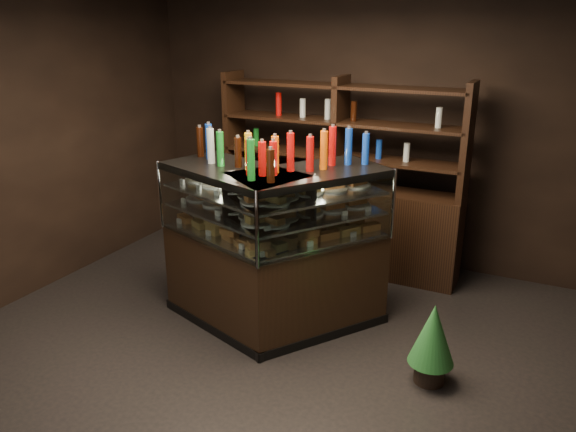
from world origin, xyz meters
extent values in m
plane|color=black|center=(0.00, 0.00, 0.00)|extent=(5.00, 5.00, 0.00)
cube|color=black|center=(0.00, 2.50, 1.50)|extent=(5.00, 0.02, 3.00)
cube|color=black|center=(0.16, 0.72, 0.40)|extent=(1.21, 1.37, 0.81)
cube|color=black|center=(0.16, 0.72, 0.04)|extent=(1.24, 1.41, 0.08)
cube|color=black|center=(0.16, 0.72, 1.35)|extent=(1.21, 1.37, 0.06)
cube|color=silver|center=(0.16, 0.72, 0.82)|extent=(1.14, 1.30, 0.02)
cube|color=silver|center=(0.16, 0.72, 1.01)|extent=(1.14, 1.30, 0.02)
cube|color=silver|center=(0.16, 0.72, 1.18)|extent=(1.14, 1.30, 0.02)
cube|color=white|center=(0.42, 0.54, 1.10)|extent=(0.70, 1.03, 0.57)
cylinder|color=silver|center=(0.76, 1.06, 1.10)|extent=(0.03, 0.03, 0.59)
cylinder|color=silver|center=(0.06, 0.03, 1.10)|extent=(0.03, 0.03, 0.59)
cube|color=black|center=(-0.42, 0.53, 0.40)|extent=(1.37, 0.98, 0.81)
cube|color=black|center=(-0.42, 0.53, 0.04)|extent=(1.41, 1.01, 0.08)
cube|color=black|center=(-0.42, 0.53, 1.35)|extent=(1.37, 0.98, 0.06)
cube|color=silver|center=(-0.42, 0.53, 0.82)|extent=(1.31, 0.92, 0.02)
cube|color=silver|center=(-0.42, 0.53, 1.01)|extent=(1.31, 0.92, 0.02)
cube|color=silver|center=(-0.42, 0.53, 1.18)|extent=(1.31, 0.92, 0.02)
cube|color=white|center=(-0.53, 0.22, 1.10)|extent=(1.18, 0.40, 0.57)
cylinder|color=silver|center=(0.06, 0.03, 1.10)|extent=(0.03, 0.03, 0.59)
cylinder|color=silver|center=(-1.11, 0.43, 1.10)|extent=(0.03, 0.03, 0.59)
cube|color=#D58F4C|center=(-0.11, 0.27, 0.86)|extent=(0.18, 0.20, 0.06)
cube|color=#D58F4C|center=(0.01, 0.44, 0.86)|extent=(0.18, 0.20, 0.06)
cube|color=#D58F4C|center=(0.12, 0.62, 0.86)|extent=(0.18, 0.20, 0.06)
cube|color=#D58F4C|center=(0.24, 0.79, 0.86)|extent=(0.18, 0.20, 0.06)
cube|color=#D58F4C|center=(0.36, 0.96, 0.86)|extent=(0.18, 0.20, 0.06)
cube|color=#D58F4C|center=(0.47, 1.13, 0.86)|extent=(0.18, 0.20, 0.06)
cylinder|color=white|center=(-0.11, 0.33, 1.03)|extent=(0.24, 0.24, 0.02)
cube|color=#D58F4C|center=(-0.11, 0.33, 1.06)|extent=(0.17, 0.19, 0.05)
cylinder|color=white|center=(0.02, 0.52, 1.03)|extent=(0.24, 0.24, 0.02)
cube|color=#D58F4C|center=(0.02, 0.52, 1.06)|extent=(0.17, 0.19, 0.05)
cylinder|color=white|center=(0.16, 0.72, 1.03)|extent=(0.24, 0.24, 0.02)
cube|color=#D58F4C|center=(0.16, 0.72, 1.06)|extent=(0.17, 0.19, 0.05)
cylinder|color=white|center=(0.29, 0.91, 1.03)|extent=(0.24, 0.24, 0.02)
cube|color=#D58F4C|center=(0.29, 0.91, 1.06)|extent=(0.17, 0.19, 0.05)
cylinder|color=white|center=(0.42, 1.11, 1.03)|extent=(0.24, 0.24, 0.02)
cube|color=#D58F4C|center=(0.42, 1.11, 1.06)|extent=(0.17, 0.19, 0.05)
cylinder|color=white|center=(-0.11, 0.33, 1.20)|extent=(0.24, 0.24, 0.02)
cube|color=#D58F4C|center=(-0.11, 0.33, 1.23)|extent=(0.17, 0.19, 0.05)
cylinder|color=white|center=(0.02, 0.52, 1.20)|extent=(0.24, 0.24, 0.02)
cube|color=#D58F4C|center=(0.02, 0.52, 1.23)|extent=(0.17, 0.19, 0.05)
cylinder|color=white|center=(0.16, 0.72, 1.20)|extent=(0.24, 0.24, 0.02)
cube|color=#D58F4C|center=(0.16, 0.72, 1.23)|extent=(0.17, 0.19, 0.05)
cylinder|color=white|center=(0.29, 0.91, 1.20)|extent=(0.24, 0.24, 0.02)
cube|color=#D58F4C|center=(0.29, 0.91, 1.23)|extent=(0.17, 0.19, 0.05)
cylinder|color=white|center=(0.42, 1.11, 1.20)|extent=(0.24, 0.24, 0.02)
cube|color=#D58F4C|center=(0.42, 1.11, 1.23)|extent=(0.17, 0.19, 0.05)
cube|color=#D58F4C|center=(-0.93, 0.66, 0.86)|extent=(0.20, 0.14, 0.06)
cube|color=#D58F4C|center=(-0.73, 0.60, 0.86)|extent=(0.20, 0.14, 0.06)
cube|color=#D58F4C|center=(-0.53, 0.53, 0.86)|extent=(0.20, 0.14, 0.06)
cube|color=#D58F4C|center=(-0.33, 0.46, 0.86)|extent=(0.20, 0.14, 0.06)
cube|color=#D58F4C|center=(-0.14, 0.40, 0.86)|extent=(0.20, 0.14, 0.06)
cube|color=#D58F4C|center=(0.06, 0.33, 0.86)|extent=(0.20, 0.14, 0.06)
cylinder|color=white|center=(-0.87, 0.68, 1.03)|extent=(0.24, 0.24, 0.02)
cube|color=#D58F4C|center=(-0.87, 0.68, 1.06)|extent=(0.19, 0.13, 0.05)
cylinder|color=white|center=(-0.65, 0.60, 1.03)|extent=(0.24, 0.24, 0.02)
cube|color=#D58F4C|center=(-0.65, 0.60, 1.06)|extent=(0.19, 0.13, 0.05)
cylinder|color=white|center=(-0.42, 0.53, 1.03)|extent=(0.24, 0.24, 0.02)
cube|color=#D58F4C|center=(-0.42, 0.53, 1.06)|extent=(0.19, 0.13, 0.05)
cylinder|color=white|center=(-0.20, 0.45, 1.03)|extent=(0.24, 0.24, 0.02)
cube|color=#D58F4C|center=(-0.20, 0.45, 1.06)|extent=(0.19, 0.13, 0.05)
cylinder|color=white|center=(0.02, 0.37, 1.03)|extent=(0.24, 0.24, 0.02)
cube|color=#D58F4C|center=(0.02, 0.37, 1.06)|extent=(0.19, 0.13, 0.05)
cylinder|color=white|center=(-0.87, 0.68, 1.20)|extent=(0.24, 0.24, 0.02)
cube|color=#D58F4C|center=(-0.87, 0.68, 1.23)|extent=(0.19, 0.13, 0.05)
cylinder|color=white|center=(-0.65, 0.60, 1.20)|extent=(0.24, 0.24, 0.02)
cube|color=#D58F4C|center=(-0.65, 0.60, 1.23)|extent=(0.19, 0.13, 0.05)
cylinder|color=white|center=(-0.42, 0.53, 1.20)|extent=(0.24, 0.24, 0.02)
cube|color=#D58F4C|center=(-0.42, 0.53, 1.23)|extent=(0.19, 0.13, 0.05)
cylinder|color=white|center=(-0.20, 0.45, 1.20)|extent=(0.24, 0.24, 0.02)
cube|color=#D58F4C|center=(-0.20, 0.45, 1.23)|extent=(0.19, 0.13, 0.05)
cylinder|color=white|center=(0.02, 0.37, 1.20)|extent=(0.24, 0.24, 0.02)
cube|color=#D58F4C|center=(0.02, 0.37, 1.23)|extent=(0.19, 0.13, 0.05)
cylinder|color=#B20C0A|center=(-0.14, 0.29, 1.52)|extent=(0.06, 0.06, 0.28)
cylinder|color=silver|center=(-0.14, 0.29, 1.67)|extent=(0.03, 0.03, 0.02)
cylinder|color=black|center=(-0.06, 0.40, 1.52)|extent=(0.06, 0.06, 0.28)
cylinder|color=silver|center=(-0.06, 0.40, 1.67)|extent=(0.03, 0.03, 0.02)
cylinder|color=yellow|center=(0.01, 0.50, 1.52)|extent=(0.06, 0.06, 0.28)
cylinder|color=silver|center=(0.01, 0.50, 1.67)|extent=(0.03, 0.03, 0.02)
cylinder|color=#D8590A|center=(0.08, 0.61, 1.52)|extent=(0.06, 0.06, 0.28)
cylinder|color=silver|center=(0.08, 0.61, 1.67)|extent=(0.03, 0.03, 0.02)
cylinder|color=#0F38B2|center=(0.16, 0.72, 1.52)|extent=(0.06, 0.06, 0.28)
cylinder|color=silver|center=(0.16, 0.72, 1.67)|extent=(0.03, 0.03, 0.02)
cylinder|color=#147223|center=(0.23, 0.83, 1.52)|extent=(0.06, 0.06, 0.28)
cylinder|color=silver|center=(0.23, 0.83, 1.67)|extent=(0.03, 0.03, 0.02)
cylinder|color=silver|center=(0.30, 0.93, 1.52)|extent=(0.06, 0.06, 0.28)
cylinder|color=silver|center=(0.30, 0.93, 1.67)|extent=(0.03, 0.03, 0.02)
cylinder|color=#B20C0A|center=(0.38, 1.04, 1.52)|extent=(0.06, 0.06, 0.28)
cylinder|color=silver|center=(0.38, 1.04, 1.67)|extent=(0.03, 0.03, 0.02)
cylinder|color=black|center=(0.45, 1.15, 1.52)|extent=(0.06, 0.06, 0.28)
cylinder|color=silver|center=(0.45, 1.15, 1.67)|extent=(0.03, 0.03, 0.02)
cylinder|color=#B20C0A|center=(-0.92, 0.69, 1.52)|extent=(0.06, 0.06, 0.28)
cylinder|color=silver|center=(-0.92, 0.69, 1.67)|extent=(0.03, 0.03, 0.02)
cylinder|color=black|center=(-0.79, 0.65, 1.52)|extent=(0.06, 0.06, 0.28)
cylinder|color=silver|center=(-0.79, 0.65, 1.67)|extent=(0.03, 0.03, 0.02)
cylinder|color=yellow|center=(-0.67, 0.61, 1.52)|extent=(0.06, 0.06, 0.28)
cylinder|color=silver|center=(-0.67, 0.61, 1.67)|extent=(0.03, 0.03, 0.02)
cylinder|color=#D8590A|center=(-0.55, 0.57, 1.52)|extent=(0.06, 0.06, 0.28)
cylinder|color=silver|center=(-0.55, 0.57, 1.67)|extent=(0.03, 0.03, 0.02)
cylinder|color=#0F38B2|center=(-0.42, 0.53, 1.52)|extent=(0.06, 0.06, 0.28)
cylinder|color=silver|center=(-0.42, 0.53, 1.67)|extent=(0.03, 0.03, 0.02)
cylinder|color=#147223|center=(-0.30, 0.48, 1.52)|extent=(0.06, 0.06, 0.28)
cylinder|color=silver|center=(-0.30, 0.48, 1.67)|extent=(0.03, 0.03, 0.02)
cylinder|color=silver|center=(-0.18, 0.44, 1.52)|extent=(0.06, 0.06, 0.28)
cylinder|color=silver|center=(-0.18, 0.44, 1.67)|extent=(0.03, 0.03, 0.02)
cylinder|color=#B20C0A|center=(-0.05, 0.40, 1.52)|extent=(0.06, 0.06, 0.28)
cylinder|color=silver|center=(-0.05, 0.40, 1.67)|extent=(0.03, 0.03, 0.02)
cylinder|color=black|center=(0.07, 0.36, 1.52)|extent=(0.06, 0.06, 0.28)
cylinder|color=silver|center=(0.07, 0.36, 1.67)|extent=(0.03, 0.03, 0.02)
cylinder|color=black|center=(1.29, 0.37, 0.08)|extent=(0.22, 0.22, 0.17)
cone|color=#195923|center=(1.29, 0.37, 0.40)|extent=(0.33, 0.33, 0.46)
cone|color=#195923|center=(1.29, 0.37, 0.55)|extent=(0.26, 0.26, 0.32)
cube|color=black|center=(-0.10, 2.05, 0.45)|extent=(2.55, 0.42, 0.90)
cube|color=black|center=(-1.35, 2.05, 1.45)|extent=(0.06, 0.38, 1.10)
cube|color=black|center=(-0.10, 2.05, 1.45)|extent=(0.06, 0.38, 1.10)
cube|color=black|center=(1.14, 2.05, 1.45)|extent=(0.06, 0.38, 1.10)
cube|color=black|center=(-0.10, 2.05, 1.20)|extent=(2.50, 0.38, 0.03)
cube|color=black|center=(-0.10, 2.05, 1.55)|extent=(2.50, 0.38, 0.03)
cube|color=black|center=(-0.10, 2.05, 1.90)|extent=(2.50, 0.38, 0.03)
cylinder|color=#B20C0A|center=(-1.07, 2.05, 1.32)|extent=(0.06, 0.06, 0.22)
cylinder|color=black|center=(-0.79, 2.05, 1.32)|extent=(0.06, 0.06, 0.22)
cylinder|color=yellow|center=(-0.52, 2.05, 1.32)|extent=(0.06, 0.06, 0.22)
cylinder|color=#D8590A|center=(-0.24, 2.05, 1.32)|extent=(0.06, 0.06, 0.22)
cylinder|color=#0F38B2|center=(0.04, 2.05, 1.32)|extent=(0.06, 0.06, 0.22)
cylinder|color=#147223|center=(0.31, 2.05, 1.32)|extent=(0.06, 0.06, 0.22)
cylinder|color=silver|center=(0.59, 2.05, 1.32)|extent=(0.06, 0.06, 0.22)
cylinder|color=#B20C0A|center=(0.87, 2.05, 1.32)|extent=(0.06, 0.06, 0.22)
camera|label=1|loc=(1.91, -3.22, 2.49)|focal=35.00mm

